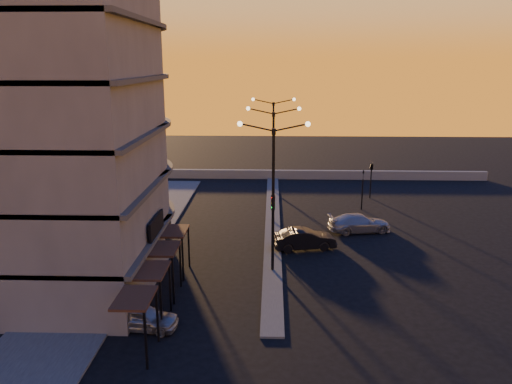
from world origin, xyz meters
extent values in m
plane|color=black|center=(0.00, 0.00, 0.00)|extent=(120.00, 120.00, 0.00)
cube|color=#474745|center=(-10.50, 4.00, 0.06)|extent=(5.00, 40.00, 0.12)
cube|color=#474745|center=(0.00, 10.00, 0.06)|extent=(1.20, 36.00, 0.12)
cube|color=slate|center=(2.00, 26.00, 0.50)|extent=(44.00, 0.50, 1.00)
cylinder|color=#66605A|center=(-14.00, 2.00, 12.50)|extent=(14.00, 14.00, 25.00)
cube|color=#66605A|center=(-14.00, -3.00, 12.50)|extent=(14.00, 10.00, 25.00)
cylinder|color=black|center=(-14.00, 2.00, 1.60)|extent=(14.16, 14.16, 2.40)
cube|color=black|center=(-6.80, -2.00, 3.60)|extent=(0.15, 3.20, 1.20)
cylinder|color=black|center=(0.00, 0.00, 4.50)|extent=(0.18, 0.18, 9.00)
cube|color=black|center=(0.00, 0.00, 8.90)|extent=(0.25, 0.25, 0.35)
sphere|color=#FFE5B2|center=(-2.00, 0.00, 9.35)|extent=(0.32, 0.32, 0.32)
sphere|color=#FFE5B2|center=(2.00, 0.00, 9.35)|extent=(0.32, 0.32, 0.32)
cylinder|color=black|center=(0.00, 10.00, 4.50)|extent=(0.18, 0.18, 9.00)
cube|color=black|center=(0.00, 10.00, 8.90)|extent=(0.25, 0.25, 0.35)
sphere|color=#FFE5B2|center=(-2.00, 10.00, 9.35)|extent=(0.32, 0.32, 0.32)
sphere|color=#FFE5B2|center=(2.00, 10.00, 9.35)|extent=(0.32, 0.32, 0.32)
cylinder|color=black|center=(0.00, 20.00, 4.50)|extent=(0.18, 0.18, 9.00)
cube|color=black|center=(0.00, 20.00, 8.90)|extent=(0.25, 0.25, 0.35)
sphere|color=#FFE5B2|center=(-2.00, 20.00, 9.35)|extent=(0.32, 0.32, 0.32)
sphere|color=#FFE5B2|center=(2.00, 20.00, 9.35)|extent=(0.32, 0.32, 0.32)
cylinder|color=black|center=(0.00, 3.00, 1.60)|extent=(0.12, 0.12, 3.20)
cube|color=black|center=(0.00, 2.82, 3.75)|extent=(0.28, 0.16, 1.00)
sphere|color=#FF0C05|center=(0.00, 2.72, 4.10)|extent=(0.20, 0.20, 0.20)
sphere|color=orange|center=(0.00, 2.72, 3.75)|extent=(0.20, 0.20, 0.20)
sphere|color=#0CFF26|center=(0.00, 2.72, 3.40)|extent=(0.20, 0.20, 0.20)
cylinder|color=black|center=(8.00, 14.00, 1.40)|extent=(0.12, 0.12, 2.80)
imported|color=black|center=(8.00, 14.00, 3.20)|extent=(0.13, 0.16, 0.80)
cylinder|color=black|center=(9.50, 18.00, 1.40)|extent=(0.12, 0.12, 2.80)
imported|color=black|center=(9.50, 18.00, 3.20)|extent=(0.42, 1.99, 0.80)
imported|color=#999CA0|center=(-6.50, -7.26, 0.62)|extent=(3.81, 1.87, 1.25)
imported|color=black|center=(2.23, 4.05, 0.73)|extent=(4.66, 2.41, 1.46)
imported|color=#9C9EA3|center=(6.78, 7.90, 0.71)|extent=(5.14, 2.85, 1.41)
camera|label=1|loc=(-0.07, -29.38, 12.87)|focal=35.00mm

